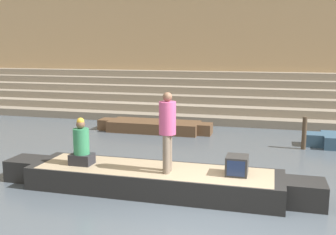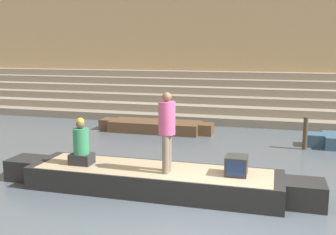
{
  "view_description": "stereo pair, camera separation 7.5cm",
  "coord_description": "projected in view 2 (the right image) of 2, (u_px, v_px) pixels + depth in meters",
  "views": [
    {
      "loc": [
        0.78,
        -6.54,
        3.0
      ],
      "look_at": [
        -1.6,
        2.32,
        1.39
      ],
      "focal_mm": 42.0,
      "sensor_mm": 36.0,
      "label": 1
    },
    {
      "loc": [
        0.85,
        -6.52,
        3.0
      ],
      "look_at": [
        -1.6,
        2.32,
        1.39
      ],
      "focal_mm": 42.0,
      "sensor_mm": 36.0,
      "label": 2
    }
  ],
  "objects": [
    {
      "name": "mooring_post",
      "position": [
        305.0,
        133.0,
        11.78
      ],
      "size": [
        0.14,
        0.14,
        0.99
      ],
      "primitive_type": "cylinder",
      "color": "#473828",
      "rests_on": "ground"
    },
    {
      "name": "back_wall",
      "position": [
        261.0,
        31.0,
        19.27
      ],
      "size": [
        34.2,
        1.28,
        7.72
      ],
      "color": "tan",
      "rests_on": "ground"
    },
    {
      "name": "tv_set",
      "position": [
        236.0,
        165.0,
        7.9
      ],
      "size": [
        0.43,
        0.49,
        0.39
      ],
      "rotation": [
        0.0,
        0.0,
        -0.14
      ],
      "color": "#2D2D2D",
      "rests_on": "rowboat_main"
    },
    {
      "name": "ground_plane",
      "position": [
        220.0,
        221.0,
        6.93
      ],
      "size": [
        120.0,
        120.0,
        0.0
      ],
      "primitive_type": "plane",
      "color": "#4C5660"
    },
    {
      "name": "person_standing",
      "position": [
        167.0,
        127.0,
        7.94
      ],
      "size": [
        0.34,
        0.34,
        1.66
      ],
      "rotation": [
        0.0,
        0.0,
        0.27
      ],
      "color": "#756656",
      "rests_on": "rowboat_main"
    },
    {
      "name": "moored_boat_distant",
      "position": [
        155.0,
        126.0,
        14.37
      ],
      "size": [
        4.23,
        1.22,
        0.39
      ],
      "rotation": [
        0.0,
        0.0,
        -0.04
      ],
      "color": "brown",
      "rests_on": "ground"
    },
    {
      "name": "ghat_steps",
      "position": [
        256.0,
        101.0,
        17.69
      ],
      "size": [
        36.0,
        4.55,
        1.9
      ],
      "color": "gray",
      "rests_on": "ground"
    },
    {
      "name": "person_rowing",
      "position": [
        81.0,
        146.0,
        8.59
      ],
      "size": [
        0.48,
        0.38,
        1.04
      ],
      "rotation": [
        0.0,
        0.0,
        0.01
      ],
      "color": "#28282D",
      "rests_on": "rowboat_main"
    },
    {
      "name": "rowboat_main",
      "position": [
        153.0,
        179.0,
        8.37
      ],
      "size": [
        6.92,
        1.47,
        0.49
      ],
      "rotation": [
        0.0,
        0.0,
        -0.04
      ],
      "color": "black",
      "rests_on": "ground"
    }
  ]
}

